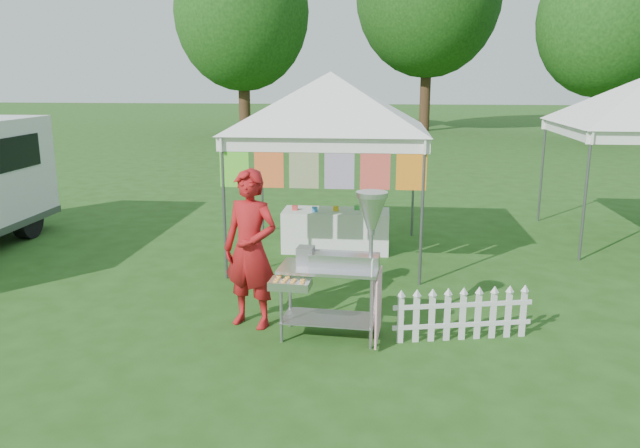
# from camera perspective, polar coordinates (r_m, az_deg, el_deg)

# --- Properties ---
(ground) EXTENTS (120.00, 120.00, 0.00)m
(ground) POSITION_cam_1_polar(r_m,az_deg,el_deg) (7.24, -1.53, -10.51)
(ground) COLOR #224714
(ground) RESTS_ON ground
(canopy_main) EXTENTS (4.24, 4.24, 3.45)m
(canopy_main) POSITION_cam_1_polar(r_m,az_deg,el_deg) (10.10, 0.98, 13.70)
(canopy_main) COLOR #59595E
(canopy_main) RESTS_ON ground
(tree_left) EXTENTS (6.40, 6.40, 9.53)m
(tree_left) POSITION_cam_1_polar(r_m,az_deg,el_deg) (31.46, -7.14, 18.62)
(tree_left) COLOR #361D13
(tree_left) RESTS_ON ground
(tree_right) EXTENTS (5.60, 5.60, 8.42)m
(tree_right) POSITION_cam_1_polar(r_m,az_deg,el_deg) (30.07, 24.61, 16.55)
(tree_right) COLOR #361D13
(tree_right) RESTS_ON ground
(donut_cart) EXTENTS (1.28, 0.79, 1.71)m
(donut_cart) POSITION_cam_1_polar(r_m,az_deg,el_deg) (6.93, 2.30, -2.78)
(donut_cart) COLOR gray
(donut_cart) RESTS_ON ground
(vendor) EXTENTS (0.80, 0.65, 1.90)m
(vendor) POSITION_cam_1_polar(r_m,az_deg,el_deg) (7.39, -6.37, -2.29)
(vendor) COLOR maroon
(vendor) RESTS_ON ground
(picket_fence) EXTENTS (1.58, 0.39, 0.56)m
(picket_fence) POSITION_cam_1_polar(r_m,az_deg,el_deg) (7.31, 12.91, -8.19)
(picket_fence) COLOR silver
(picket_fence) RESTS_ON ground
(display_table) EXTENTS (1.80, 0.70, 0.71)m
(display_table) POSITION_cam_1_polar(r_m,az_deg,el_deg) (10.67, 1.47, -0.59)
(display_table) COLOR white
(display_table) RESTS_ON ground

